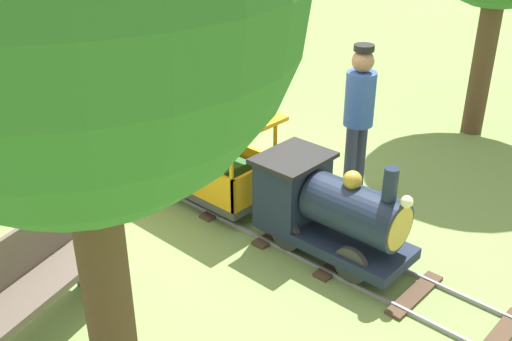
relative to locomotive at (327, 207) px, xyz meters
name	(u,v)px	position (x,y,z in m)	size (l,w,h in m)	color
ground_plane	(243,213)	(0.00, -1.02, -0.48)	(60.00, 60.00, 0.00)	#75934C
track	(254,218)	(0.00, -0.86, -0.47)	(0.71, 5.70, 0.04)	gray
locomotive	(327,207)	(0.00, 0.00, 0.00)	(0.67, 1.45, 1.02)	#192338
passenger_car	(191,154)	(0.00, -1.76, -0.06)	(0.77, 2.00, 0.97)	#3F3F3F
conductor_person	(359,110)	(-1.09, -0.44, 0.47)	(0.30, 0.30, 1.62)	#282D47
park_bench	(33,285)	(2.26, -0.98, -0.07)	(1.36, 0.76, 0.82)	brown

